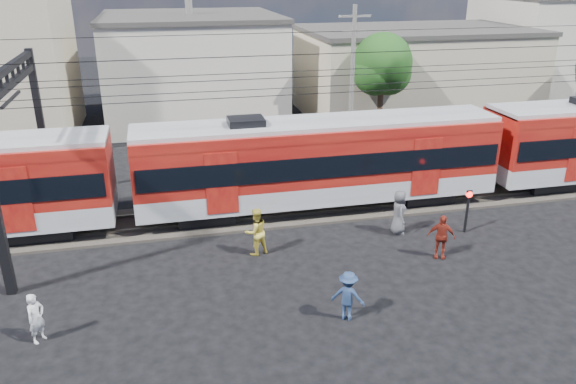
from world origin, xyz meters
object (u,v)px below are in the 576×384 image
at_px(commuter_train, 323,159).
at_px(pedestrian_a, 36,318).
at_px(crossing_signal, 468,203).
at_px(pedestrian_c, 348,296).

height_order(commuter_train, pedestrian_a, commuter_train).
bearing_deg(pedestrian_a, crossing_signal, -37.99).
bearing_deg(commuter_train, pedestrian_a, -145.39).
bearing_deg(pedestrian_a, commuter_train, -16.81).
relative_size(pedestrian_c, crossing_signal, 0.88).
xyz_separation_m(pedestrian_c, crossing_signal, (6.82, 4.82, 0.47)).
height_order(pedestrian_a, crossing_signal, crossing_signal).
xyz_separation_m(pedestrian_a, crossing_signal, (16.06, 3.83, 0.51)).
xyz_separation_m(commuter_train, crossing_signal, (5.14, -3.70, -1.10)).
bearing_deg(pedestrian_c, commuter_train, -69.69).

